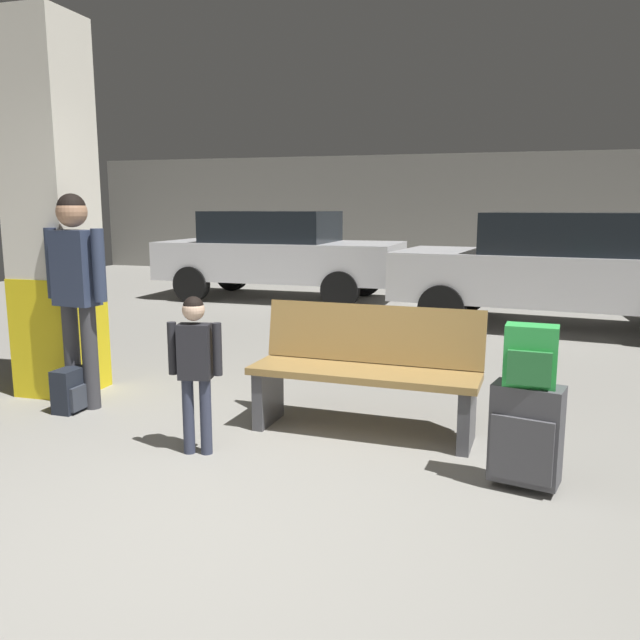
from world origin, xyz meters
The scene contains 11 objects.
ground_plane centered at (0.00, 4.00, -0.05)m, with size 18.00×18.00×0.10m, color gray.
garage_back_wall centered at (0.00, 12.86, 1.40)m, with size 18.00×0.12×2.80m, color slate.
structural_pillar centered at (-2.25, 1.92, 1.54)m, with size 0.57×0.57×3.10m.
bench centered at (0.48, 1.64, 0.44)m, with size 1.63×0.62×0.89m.
suitcase centered at (1.55, 0.95, 0.32)m, with size 0.42×0.31×0.60m.
backpack_bright centered at (1.55, 0.94, 0.77)m, with size 0.29×0.21×0.34m.
child centered at (-0.47, 0.92, 0.63)m, with size 0.35×0.20×1.03m.
adult centered at (-1.80, 1.57, 1.04)m, with size 0.57×0.25×1.68m.
backpack_dark_floor centered at (-1.82, 1.45, 0.17)m, with size 0.20×0.29×0.34m.
parked_car_far centered at (-2.37, 7.83, 0.81)m, with size 4.14×1.88×1.51m.
parked_car_near centered at (2.08, 6.22, 0.81)m, with size 4.29×2.25×1.51m.
Camera 1 is at (1.38, -2.68, 1.58)m, focal length 36.11 mm.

